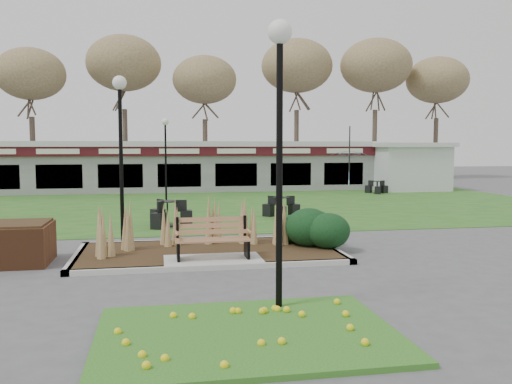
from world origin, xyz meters
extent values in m
plane|color=#515154|center=(0.00, 0.00, 0.00)|extent=(100.00, 100.00, 0.00)
cube|color=#22621F|center=(0.00, 12.00, 0.01)|extent=(34.00, 16.00, 0.02)
cube|color=#29621C|center=(0.00, -4.60, 0.04)|extent=(4.20, 3.00, 0.08)
cube|color=#302513|center=(0.00, 1.20, 0.06)|extent=(6.22, 3.22, 0.12)
cube|color=#B7B7B2|center=(0.00, -0.41, 0.06)|extent=(6.40, 0.18, 0.12)
cube|color=#B7B7B2|center=(0.00, 2.81, 0.06)|extent=(6.40, 0.18, 0.12)
cube|color=#B7B7B2|center=(-3.11, 1.20, 0.06)|extent=(0.18, 3.40, 0.12)
cube|color=#B7B7B2|center=(3.11, 1.20, 0.06)|extent=(0.18, 3.40, 0.12)
cube|color=#B7B7B2|center=(0.00, 0.15, 0.07)|extent=(2.20, 1.20, 0.13)
cone|color=tan|center=(-1.90, 1.60, 0.70)|extent=(0.36, 0.36, 1.15)
cone|color=tan|center=(-0.90, 2.00, 0.70)|extent=(0.36, 0.36, 1.15)
cone|color=tan|center=(0.20, 2.20, 0.70)|extent=(0.36, 0.36, 1.15)
cone|color=tan|center=(1.10, 2.00, 0.70)|extent=(0.36, 0.36, 1.15)
cone|color=tan|center=(1.90, 1.60, 0.70)|extent=(0.36, 0.36, 1.15)
cone|color=tan|center=(-2.40, 0.80, 0.70)|extent=(0.36, 0.36, 1.15)
ellipsoid|color=black|center=(2.60, 1.40, 0.59)|extent=(1.21, 1.10, 0.99)
ellipsoid|color=black|center=(3.00, 1.00, 0.54)|extent=(1.10, 1.00, 0.90)
ellipsoid|color=black|center=(2.90, 1.90, 0.53)|extent=(1.06, 0.96, 0.86)
ellipsoid|color=black|center=(2.30, 1.90, 0.48)|extent=(0.92, 0.84, 0.76)
cube|color=#A16B49|center=(0.00, 0.15, 0.56)|extent=(1.70, 0.57, 0.04)
cube|color=#A16B49|center=(0.00, 0.46, 0.84)|extent=(1.70, 0.13, 0.44)
cube|color=black|center=(-0.78, 0.15, 0.34)|extent=(0.06, 0.55, 0.42)
cube|color=black|center=(0.78, 0.15, 0.34)|extent=(0.06, 0.55, 0.42)
cube|color=black|center=(-0.78, 0.45, 0.81)|extent=(0.06, 0.06, 0.50)
cube|color=black|center=(0.78, 0.45, 0.81)|extent=(0.06, 0.06, 0.50)
cube|color=#A16B49|center=(-0.82, 0.13, 0.74)|extent=(0.05, 0.50, 0.04)
cube|color=#A16B49|center=(0.82, 0.13, 0.74)|extent=(0.05, 0.50, 0.04)
cube|color=brown|center=(-4.40, 1.00, 0.45)|extent=(1.50, 1.50, 0.90)
cube|color=#302513|center=(-4.40, 1.00, 0.92)|extent=(1.40, 1.40, 0.06)
cube|color=gray|center=(0.00, 20.00, 1.30)|extent=(24.00, 3.00, 2.60)
cube|color=#470F15|center=(0.00, 18.45, 2.35)|extent=(24.00, 0.18, 0.55)
cube|color=silver|center=(0.00, 20.00, 2.75)|extent=(24.60, 3.40, 0.30)
cube|color=silver|center=(0.00, 18.34, 2.35)|extent=(22.00, 0.02, 0.28)
cube|color=black|center=(0.00, 18.55, 1.00)|extent=(22.00, 0.10, 1.30)
cube|color=silver|center=(13.50, 18.00, 1.30)|extent=(4.00, 3.00, 2.60)
cube|color=silver|center=(13.50, 18.00, 2.70)|extent=(4.40, 3.40, 0.25)
cylinder|color=#47382B|center=(-9.00, 28.00, 2.59)|extent=(0.36, 0.36, 5.17)
ellipsoid|color=brown|center=(-9.00, 28.00, 8.39)|extent=(5.24, 5.24, 3.93)
cylinder|color=#47382B|center=(-3.00, 28.00, 2.59)|extent=(0.36, 0.36, 5.17)
ellipsoid|color=brown|center=(-3.00, 28.00, 8.39)|extent=(5.24, 5.24, 3.93)
cylinder|color=#47382B|center=(3.00, 28.00, 2.59)|extent=(0.36, 0.36, 5.17)
ellipsoid|color=brown|center=(3.00, 28.00, 8.39)|extent=(5.24, 5.24, 3.93)
cylinder|color=#47382B|center=(9.00, 28.00, 2.59)|extent=(0.36, 0.36, 5.17)
ellipsoid|color=brown|center=(9.00, 28.00, 8.39)|extent=(5.24, 5.24, 3.93)
cylinder|color=#47382B|center=(15.00, 28.00, 2.59)|extent=(0.36, 0.36, 5.17)
ellipsoid|color=brown|center=(15.00, 28.00, 8.39)|extent=(5.24, 5.24, 3.93)
cylinder|color=#47382B|center=(21.00, 28.00, 2.59)|extent=(0.36, 0.36, 5.17)
ellipsoid|color=brown|center=(21.00, 28.00, 8.39)|extent=(5.24, 5.24, 3.93)
cylinder|color=black|center=(-2.17, 3.20, 2.10)|extent=(0.10, 0.10, 4.19)
sphere|color=white|center=(-2.17, 3.20, 4.36)|extent=(0.38, 0.38, 0.38)
cylinder|color=black|center=(0.71, -3.50, 2.14)|extent=(0.11, 0.11, 4.29)
sphere|color=white|center=(0.71, -3.50, 4.46)|extent=(0.39, 0.39, 0.39)
cylinder|color=black|center=(-0.81, 14.15, 1.82)|extent=(0.09, 0.09, 3.64)
sphere|color=white|center=(-0.81, 14.15, 3.79)|extent=(0.33, 0.33, 0.33)
cylinder|color=black|center=(-0.91, 6.02, 0.04)|extent=(0.49, 0.49, 0.03)
cylinder|color=black|center=(-0.91, 6.02, 0.43)|extent=(0.06, 0.06, 0.80)
cylinder|color=black|center=(-0.91, 6.02, 0.85)|extent=(0.67, 0.67, 0.03)
cube|color=black|center=(-0.29, 6.03, 0.28)|extent=(0.38, 0.38, 0.51)
cube|color=black|center=(-1.22, 6.55, 0.28)|extent=(0.52, 0.52, 0.51)
cube|color=black|center=(-1.21, 5.49, 0.28)|extent=(0.52, 0.52, 0.51)
cylinder|color=black|center=(3.29, 7.52, 0.04)|extent=(0.44, 0.44, 0.03)
cylinder|color=black|center=(3.29, 7.52, 0.39)|extent=(0.05, 0.05, 0.72)
cylinder|color=black|center=(3.29, 7.52, 0.76)|extent=(0.60, 0.60, 0.03)
cube|color=black|center=(3.82, 7.69, 0.25)|extent=(0.43, 0.43, 0.46)
cube|color=black|center=(2.88, 7.89, 0.25)|extent=(0.48, 0.48, 0.46)
cube|color=black|center=(3.18, 6.98, 0.25)|extent=(0.41, 0.41, 0.46)
cylinder|color=black|center=(10.75, 16.28, 0.03)|extent=(0.40, 0.40, 0.03)
cylinder|color=black|center=(10.75, 16.28, 0.35)|extent=(0.05, 0.05, 0.65)
cylinder|color=black|center=(10.75, 16.28, 0.69)|extent=(0.54, 0.54, 0.02)
cube|color=black|center=(11.23, 16.38, 0.23)|extent=(0.37, 0.37, 0.42)
cube|color=black|center=(10.41, 16.65, 0.23)|extent=(0.43, 0.43, 0.42)
cube|color=black|center=(10.60, 15.80, 0.23)|extent=(0.39, 0.39, 0.42)
cylinder|color=black|center=(8.00, 13.21, 1.10)|extent=(0.06, 0.06, 2.20)
imported|color=#2F68A7|center=(8.00, 13.21, 1.58)|extent=(2.48, 2.51, 1.82)
camera|label=1|loc=(-1.21, -11.92, 2.70)|focal=38.00mm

